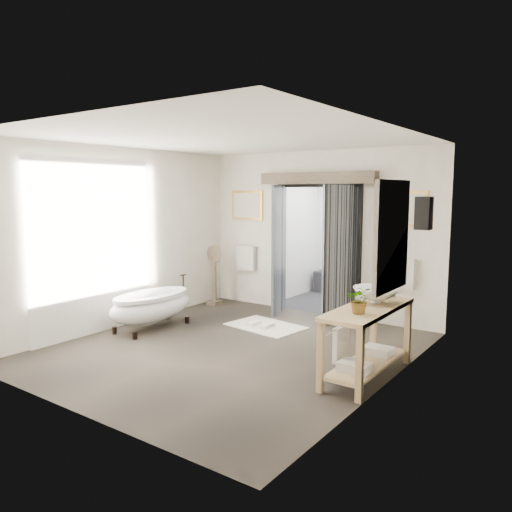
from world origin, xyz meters
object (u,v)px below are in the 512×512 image
Objects in this scene: clawfoot_tub at (152,305)px; basin at (376,295)px; vanity at (365,335)px; rug at (266,326)px.

clawfoot_tub is 2.89× the size of basin.
clawfoot_tub is 3.69m from basin.
vanity is 2.89× the size of basin.
basin is (2.21, -0.85, 0.94)m from rug.
rug is (1.43, 1.15, -0.37)m from clawfoot_tub.
rug is 2.17× the size of basin.
vanity is at bearing 0.30° from clawfoot_tub.
vanity is (3.64, 0.02, 0.12)m from clawfoot_tub.
vanity is at bearing -104.65° from basin.
rug is at bearing 38.83° from clawfoot_tub.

